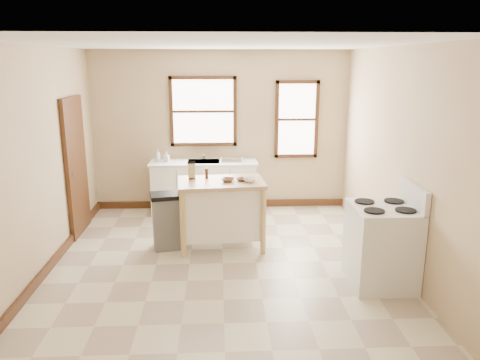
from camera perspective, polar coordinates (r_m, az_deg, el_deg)
The scene contains 23 objects.
floor at distance 6.32m, azimuth -2.11°, elevation -10.11°, with size 5.00×5.00×0.00m, color beige.
ceiling at distance 5.75m, azimuth -2.38°, elevation 16.20°, with size 5.00×5.00×0.00m, color white.
wall_back at distance 8.34m, azimuth -2.38°, elevation 5.98°, with size 4.50×0.04×2.80m, color tan.
wall_left at distance 6.28m, azimuth -23.25°, elevation 2.03°, with size 0.04×5.00×2.80m, color tan.
wall_right at distance 6.30m, azimuth 18.69°, elevation 2.49°, with size 0.04×5.00×2.80m, color tan.
window_main at distance 8.28m, azimuth -4.51°, elevation 8.33°, with size 1.17×0.06×1.22m, color #3A210F, non-canonical shape.
window_side at distance 8.41m, azimuth 6.92°, elevation 7.33°, with size 0.77×0.06×1.37m, color #3A210F, non-canonical shape.
door_left at distance 7.54m, azimuth -19.35°, elevation 1.56°, with size 0.06×0.90×2.10m, color #3A210F.
baseboard_back at distance 8.61m, azimuth -2.29°, elevation -2.92°, with size 4.50×0.04×0.12m, color #3A210F.
baseboard_left at distance 6.66m, azimuth -21.86°, elevation -9.30°, with size 0.04×5.00×0.12m, color #3A210F.
sink_counter at distance 8.24m, azimuth -4.39°, elevation -0.84°, with size 1.86×0.62×0.92m, color white, non-canonical shape.
faucet at distance 8.29m, azimuth -4.43°, elevation 3.30°, with size 0.03×0.03×0.22m, color silver.
soap_bottle_a at distance 8.16m, azimuth -9.99°, elevation 2.94°, with size 0.08×0.08×0.22m, color #B2B2B2.
soap_bottle_b at distance 8.16m, azimuth -8.94°, elevation 2.82°, with size 0.08×0.08×0.17m, color #B2B2B2.
dish_rack at distance 8.08m, azimuth -1.03°, elevation 2.59°, with size 0.37×0.27×0.09m, color silver, non-canonical shape.
kitchen_island at distance 6.69m, azimuth -2.29°, elevation -4.17°, with size 1.20×0.76×0.98m, color tan, non-canonical shape.
knife_block at distance 6.69m, azimuth -5.90°, elevation 1.02°, with size 0.10×0.10×0.20m, color tan, non-canonical shape.
pepper_grinder at distance 6.67m, azimuth -4.09°, elevation 0.81°, with size 0.04×0.04×0.15m, color #442112.
bowl_a at distance 6.51m, azimuth -1.49°, elevation 0.02°, with size 0.19×0.19×0.05m, color brown.
bowl_b at distance 6.55m, azimuth 0.24°, elevation 0.08°, with size 0.15×0.15×0.04m, color brown.
bowl_c at distance 6.48m, azimuth 1.22°, elevation -0.01°, with size 0.18×0.18×0.06m, color white.
trash_bin at distance 6.74m, azimuth -8.95°, elevation -4.97°, with size 0.41×0.35×0.81m, color #5F5F5C, non-canonical shape.
gas_stove at distance 5.80m, azimuth 16.94°, elevation -6.40°, with size 0.78×0.79×1.24m, color silver, non-canonical shape.
Camera 1 is at (-0.04, -5.75, 2.62)m, focal length 35.00 mm.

